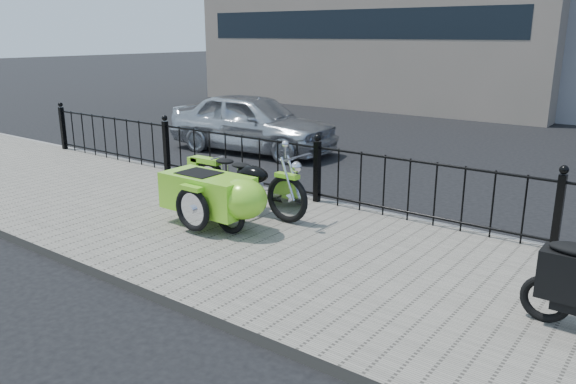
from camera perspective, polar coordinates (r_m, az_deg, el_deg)
The scene contains 7 objects.
ground at distance 7.96m, azimuth -2.34°, elevation -3.93°, with size 120.00×120.00×0.00m, color black.
sidewalk at distance 7.58m, azimuth -4.73°, elevation -4.52°, with size 30.00×3.80×0.12m, color slate.
curb at distance 9.04m, azimuth 3.42°, elevation -1.10°, with size 30.00×0.10×0.12m, color gray.
iron_fence at distance 8.79m, azimuth 2.97°, elevation 1.97°, with size 14.11×0.11×1.08m.
motorcycle_sidecar at distance 7.73m, azimuth -6.51°, elevation -0.00°, with size 2.28×1.48×0.98m.
spare_tire at distance 7.45m, azimuth -5.96°, elevation -2.17°, with size 0.56×0.56×0.08m, color black.
sedan_car at distance 13.18m, azimuth -3.63°, elevation 7.06°, with size 1.63×4.05×1.38m, color #BABDC2.
Camera 1 is at (4.75, -5.80, 2.69)m, focal length 35.00 mm.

